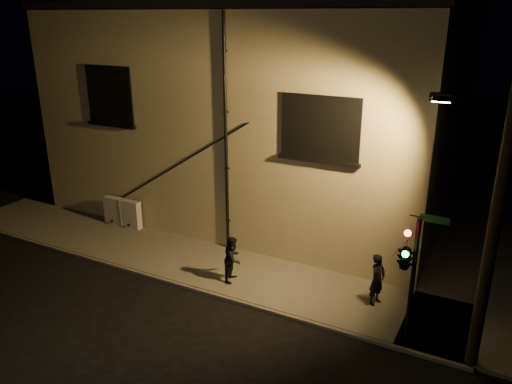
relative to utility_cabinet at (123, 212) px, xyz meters
The scene contains 8 objects.
ground 7.22m from the utility_cabinet, 22.06° to the right, with size 90.00×90.00×0.00m, color black.
sidewalk 8.09m from the utility_cabinet, 12.09° to the left, with size 21.00×16.00×0.12m.
building 8.17m from the utility_cabinet, 59.81° to the left, with size 16.20×12.23×8.80m.
utility_cabinet is the anchor object (origin of this frame).
pedestrian_a 10.77m from the utility_cabinet, ahead, with size 0.58×0.38×1.60m, color black.
pedestrian_b 6.47m from the utility_cabinet, 15.68° to the right, with size 0.74×0.57×1.52m, color black.
traffic_signal 12.06m from the utility_cabinet, 11.34° to the right, with size 1.26×2.11×3.58m.
streetlamp_pole 14.02m from the utility_cabinet, 10.56° to the right, with size 2.02×1.39×7.03m.
Camera 1 is at (6.92, -11.48, 8.32)m, focal length 35.00 mm.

